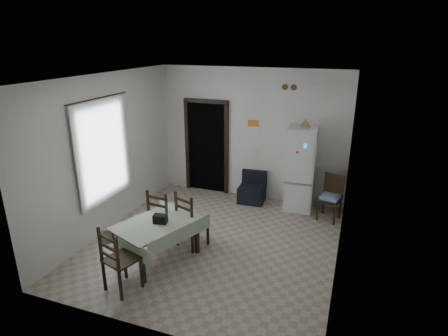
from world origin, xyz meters
name	(u,v)px	position (x,y,z in m)	size (l,w,h in m)	color
ground	(215,242)	(0.00, 0.00, 0.00)	(4.50, 4.50, 0.00)	#AA9E8B
ceiling	(213,77)	(0.00, 0.00, 2.90)	(4.20, 4.50, 0.02)	white
wall_back	(251,135)	(0.00, 2.25, 1.45)	(4.20, 0.02, 2.90)	silver
wall_front	(141,226)	(0.00, -2.25, 1.45)	(4.20, 0.02, 2.90)	silver
wall_left	(108,153)	(-2.10, 0.00, 1.45)	(0.02, 4.50, 2.90)	silver
wall_right	(345,182)	(2.10, 0.00, 1.45)	(0.02, 4.50, 2.90)	silver
doorway	(211,145)	(-1.05, 2.45, 1.06)	(1.06, 0.52, 2.22)	black
window_recess	(98,151)	(-2.15, -0.20, 1.55)	(0.10, 1.20, 1.60)	silver
curtain	(104,151)	(-2.04, -0.20, 1.55)	(0.02, 1.45, 1.85)	white
curtain_rod	(98,98)	(-2.03, -0.20, 2.50)	(0.02, 0.02, 1.60)	black
calendar	(253,128)	(0.05, 2.24, 1.62)	(0.28, 0.02, 0.40)	white
calendar_image	(253,123)	(0.05, 2.23, 1.72)	(0.24, 0.01, 0.14)	orange
light_switch	(257,151)	(0.15, 2.24, 1.10)	(0.08, 0.02, 0.12)	beige
vent_left	(285,87)	(0.70, 2.23, 2.52)	(0.12, 0.12, 0.03)	brown
vent_right	(294,87)	(0.88, 2.23, 2.52)	(0.12, 0.12, 0.03)	brown
emergency_light	(317,87)	(1.35, 2.21, 2.55)	(0.25, 0.07, 0.09)	white
fridge	(301,169)	(1.18, 1.93, 0.89)	(0.58, 0.58, 1.78)	white
tan_cone	(306,123)	(1.20, 1.96, 1.87)	(0.21, 0.21, 0.17)	tan
navy_seat	(252,188)	(0.14, 1.93, 0.34)	(0.56, 0.54, 0.68)	black
corner_chair	(330,198)	(1.83, 1.63, 0.46)	(0.40, 0.40, 0.91)	black
dining_table	(158,241)	(-0.68, -0.81, 0.34)	(0.86, 1.31, 0.68)	#AABCA1
black_bag	(160,219)	(-0.60, -0.81, 0.75)	(0.22, 0.13, 0.14)	black
dining_chair_far_left	(164,215)	(-0.85, -0.25, 0.51)	(0.44, 0.44, 1.02)	black
dining_chair_far_right	(192,219)	(-0.33, -0.22, 0.51)	(0.44, 0.44, 1.03)	black
dining_chair_near_head	(121,258)	(-0.77, -1.67, 0.51)	(0.44, 0.44, 1.02)	black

